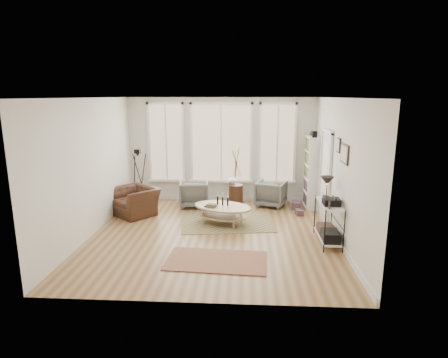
# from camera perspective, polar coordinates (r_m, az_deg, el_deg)

# --- Properties ---
(room) EXTENTS (5.50, 5.54, 2.90)m
(room) POSITION_cam_1_polar(r_m,az_deg,el_deg) (7.83, -1.56, 1.43)
(room) COLOR #A57C4F
(room) RESTS_ON ground
(bay_window) EXTENTS (4.14, 0.12, 2.24)m
(bay_window) POSITION_cam_1_polar(r_m,az_deg,el_deg) (10.45, -0.42, 5.27)
(bay_window) COLOR #D9C687
(bay_window) RESTS_ON ground
(door) EXTENTS (0.09, 1.06, 2.22)m
(door) POSITION_cam_1_polar(r_m,az_deg,el_deg) (9.16, 15.18, 0.70)
(door) COLOR silver
(door) RESTS_ON ground
(bookcase) EXTENTS (0.31, 0.85, 2.06)m
(bookcase) POSITION_cam_1_polar(r_m,az_deg,el_deg) (10.20, 13.19, 1.04)
(bookcase) COLOR white
(bookcase) RESTS_ON ground
(low_shelf) EXTENTS (0.38, 1.08, 1.30)m
(low_shelf) POSITION_cam_1_polar(r_m,az_deg,el_deg) (7.91, 15.65, -5.79)
(low_shelf) COLOR white
(low_shelf) RESTS_ON ground
(wall_art) EXTENTS (0.04, 0.88, 0.44)m
(wall_art) POSITION_cam_1_polar(r_m,az_deg,el_deg) (7.67, 17.66, 4.02)
(wall_art) COLOR black
(wall_art) RESTS_ON ground
(rug_main) EXTENTS (2.31, 1.86, 0.01)m
(rug_main) POSITION_cam_1_polar(r_m,az_deg,el_deg) (8.97, 0.41, -6.51)
(rug_main) COLOR brown
(rug_main) RESTS_ON ground
(rug_runner) EXTENTS (1.88, 1.13, 0.01)m
(rug_runner) POSITION_cam_1_polar(r_m,az_deg,el_deg) (6.96, -1.13, -12.29)
(rug_runner) COLOR maroon
(rug_runner) RESTS_ON ground
(coffee_table) EXTENTS (1.60, 1.32, 0.63)m
(coffee_table) POSITION_cam_1_polar(r_m,az_deg,el_deg) (8.75, -0.28, -4.71)
(coffee_table) COLOR tan
(coffee_table) RESTS_ON ground
(armchair_left) EXTENTS (0.84, 0.86, 0.71)m
(armchair_left) POSITION_cam_1_polar(r_m,az_deg,el_deg) (10.15, -4.57, -2.22)
(armchair_left) COLOR slate
(armchair_left) RESTS_ON ground
(armchair_right) EXTENTS (0.95, 0.96, 0.69)m
(armchair_right) POSITION_cam_1_polar(r_m,az_deg,el_deg) (10.23, 7.17, -2.20)
(armchair_right) COLOR slate
(armchair_right) RESTS_ON ground
(side_table) EXTENTS (0.39, 0.39, 1.63)m
(side_table) POSITION_cam_1_polar(r_m,az_deg,el_deg) (10.09, 1.83, 0.23)
(side_table) COLOR #3D2318
(side_table) RESTS_ON ground
(vase) EXTENTS (0.25, 0.25, 0.22)m
(vase) POSITION_cam_1_polar(r_m,az_deg,el_deg) (10.24, 1.24, -0.10)
(vase) COLOR silver
(vase) RESTS_ON side_table
(accent_chair) EXTENTS (1.41, 1.39, 0.69)m
(accent_chair) POSITION_cam_1_polar(r_m,az_deg,el_deg) (9.69, -13.46, -3.31)
(accent_chair) COLOR #3D2318
(accent_chair) RESTS_ON ground
(tripod_camera) EXTENTS (0.54, 0.54, 1.55)m
(tripod_camera) POSITION_cam_1_polar(r_m,az_deg,el_deg) (10.35, -12.83, -0.17)
(tripod_camera) COLOR black
(tripod_camera) RESTS_ON ground
(book_stack_near) EXTENTS (0.29, 0.34, 0.19)m
(book_stack_near) POSITION_cam_1_polar(r_m,az_deg,el_deg) (10.13, 11.00, -3.95)
(book_stack_near) COLOR brown
(book_stack_near) RESTS_ON ground
(book_stack_far) EXTENTS (0.21, 0.25, 0.14)m
(book_stack_far) POSITION_cam_1_polar(r_m,az_deg,el_deg) (9.63, 11.41, -5.00)
(book_stack_far) COLOR brown
(book_stack_far) RESTS_ON ground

